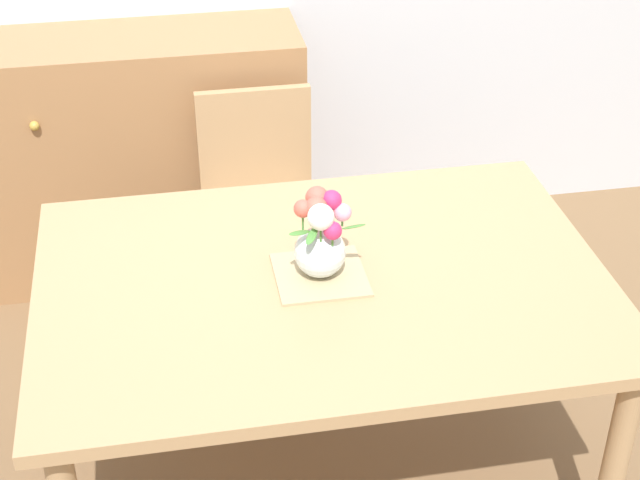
# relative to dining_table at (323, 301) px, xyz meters

# --- Properties ---
(ground_plane) EXTENTS (12.00, 12.00, 0.00)m
(ground_plane) POSITION_rel_dining_table_xyz_m (0.00, 0.00, -0.68)
(ground_plane) COLOR brown
(dining_table) EXTENTS (1.60, 1.12, 0.76)m
(dining_table) POSITION_rel_dining_table_xyz_m (0.00, 0.00, 0.00)
(dining_table) COLOR tan
(dining_table) RESTS_ON ground_plane
(chair_far) EXTENTS (0.42, 0.42, 0.90)m
(chair_far) POSITION_rel_dining_table_xyz_m (-0.07, 0.90, -0.16)
(chair_far) COLOR tan
(chair_far) RESTS_ON ground_plane
(dresser) EXTENTS (1.40, 0.47, 1.00)m
(dresser) POSITION_rel_dining_table_xyz_m (-0.55, 1.33, -0.18)
(dresser) COLOR #9E7047
(dresser) RESTS_ON ground_plane
(placemat) EXTENTS (0.25, 0.25, 0.01)m
(placemat) POSITION_rel_dining_table_xyz_m (-0.01, 0.01, 0.09)
(placemat) COLOR tan
(placemat) RESTS_ON dining_table
(flower_vase) EXTENTS (0.22, 0.21, 0.25)m
(flower_vase) POSITION_rel_dining_table_xyz_m (-0.00, 0.02, 0.20)
(flower_vase) COLOR silver
(flower_vase) RESTS_ON placemat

